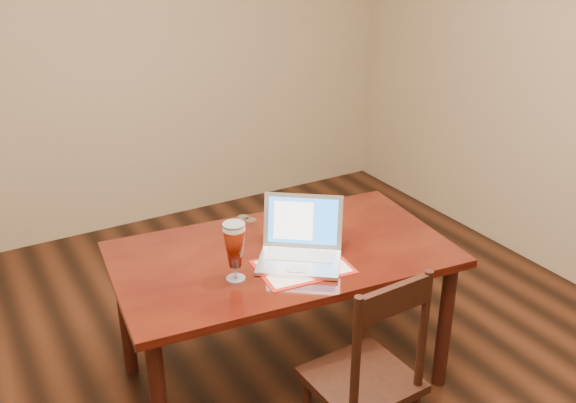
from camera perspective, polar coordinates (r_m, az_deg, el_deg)
room_shell at (r=2.21m, az=-0.26°, el=14.24°), size 4.51×5.01×2.71m
dining_table at (r=3.00m, az=-0.53°, el=-5.78°), size 1.63×1.03×0.99m
dining_chair at (r=2.68m, az=7.04°, el=-15.32°), size 0.42×0.40×0.95m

